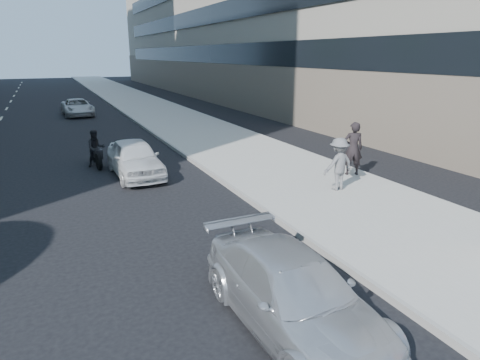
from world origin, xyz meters
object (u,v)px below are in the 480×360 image
white_sedan_far (77,107)px  motorcycle (96,150)px  parked_sedan (293,293)px  jogger (339,164)px  pedestrian_woman (353,149)px  white_sedan_near (135,158)px

white_sedan_far → motorcycle: (-0.50, -15.47, 0.05)m
parked_sedan → white_sedan_far: 27.43m
jogger → white_sedan_far: 22.93m
pedestrian_woman → white_sedan_near: size_ratio=0.48×
jogger → white_sedan_far: jogger is taller
parked_sedan → motorcycle: 12.04m
white_sedan_far → pedestrian_woman: bearing=-72.9°
pedestrian_woman → white_sedan_far: size_ratio=0.44×
pedestrian_woman → white_sedan_far: 22.22m
parked_sedan → white_sedan_near: size_ratio=1.08×
jogger → white_sedan_near: jogger is taller
motorcycle → jogger: bearing=-52.5°
jogger → white_sedan_far: bearing=-80.4°
white_sedan_near → parked_sedan: bearing=-88.4°
pedestrian_woman → parked_sedan: (-6.30, -6.46, -0.47)m
pedestrian_woman → motorcycle: (-7.89, 5.47, -0.43)m
jogger → white_sedan_near: (-5.29, 4.69, -0.31)m
white_sedan_near → white_sedan_far: (-0.60, 17.47, -0.07)m
white_sedan_far → parked_sedan: bearing=-90.0°
parked_sedan → white_sedan_near: bearing=91.9°
jogger → white_sedan_far: size_ratio=0.39×
pedestrian_woman → motorcycle: 9.62m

